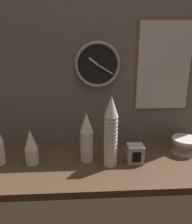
% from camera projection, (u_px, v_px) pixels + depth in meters
% --- Properties ---
extents(ground_plane, '(1.60, 0.56, 0.04)m').
position_uv_depth(ground_plane, '(100.00, 164.00, 1.39)').
color(ground_plane, '#4C3826').
extents(wall_tiled_back, '(1.60, 0.03, 1.05)m').
position_uv_depth(wall_tiled_back, '(97.00, 65.00, 1.47)').
color(wall_tiled_back, slate).
rests_on(wall_tiled_back, ground_plane).
extents(cup_stack_center_right, '(0.08, 0.08, 0.41)m').
position_uv_depth(cup_stack_center_right, '(111.00, 132.00, 1.29)').
color(cup_stack_center_right, white).
rests_on(cup_stack_center_right, ground_plane).
extents(cup_stack_center, '(0.08, 0.08, 0.29)m').
position_uv_depth(cup_stack_center, '(87.00, 137.00, 1.35)').
color(cup_stack_center, white).
rests_on(cup_stack_center, ground_plane).
extents(cup_stack_left, '(0.08, 0.08, 0.21)m').
position_uv_depth(cup_stack_left, '(31.00, 147.00, 1.34)').
color(cup_stack_left, white).
rests_on(cup_stack_left, ground_plane).
extents(bowl_stack_far_right, '(0.16, 0.16, 0.10)m').
position_uv_depth(bowl_stack_far_right, '(185.00, 145.00, 1.47)').
color(bowl_stack_far_right, beige).
rests_on(bowl_stack_far_right, ground_plane).
extents(wall_clock, '(0.28, 0.03, 0.28)m').
position_uv_depth(wall_clock, '(98.00, 65.00, 1.44)').
color(wall_clock, black).
extents(menu_board, '(0.35, 0.01, 0.56)m').
position_uv_depth(menu_board, '(164.00, 67.00, 1.48)').
color(menu_board, olive).
extents(napkin_dispenser, '(0.09, 0.08, 0.11)m').
position_uv_depth(napkin_dispenser, '(135.00, 154.00, 1.36)').
color(napkin_dispenser, '#B7B7BC').
rests_on(napkin_dispenser, ground_plane).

